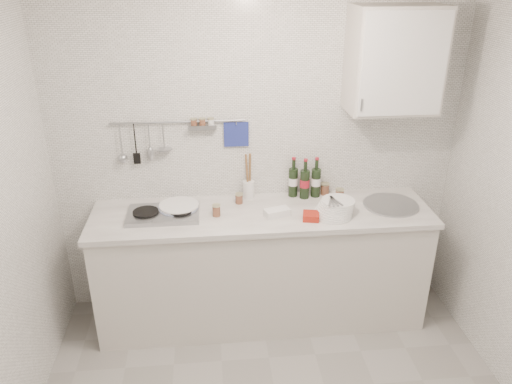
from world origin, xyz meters
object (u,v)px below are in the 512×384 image
Objects in this scene: plate_stack_hob at (178,208)px; utensil_crock at (249,187)px; wine_bottles at (305,178)px; plate_stack_sink at (335,208)px; wall_cabinet at (395,60)px.

utensil_crock is (0.52, 0.18, 0.06)m from plate_stack_hob.
plate_stack_hob is 0.97m from wine_bottles.
plate_stack_sink is at bearing -30.38° from utensil_crock.
plate_stack_sink is 0.97× the size of wine_bottles.
wall_cabinet is 1.08m from plate_stack_sink.
wine_bottles is (0.95, 0.16, 0.13)m from plate_stack_hob.
wine_bottles is 0.43m from utensil_crock.
utensil_crock reaches higher than wine_bottles.
wall_cabinet is at bearing -7.13° from utensil_crock.
utensil_crock reaches higher than plate_stack_hob.
wine_bottles is at bearing 9.50° from plate_stack_hob.
utensil_crock is at bearing 19.06° from plate_stack_hob.
plate_stack_sink is (1.11, -0.16, 0.03)m from plate_stack_hob.
plate_stack_hob is at bearing -160.94° from utensil_crock.
wine_bottles is at bearing 169.86° from wall_cabinet.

